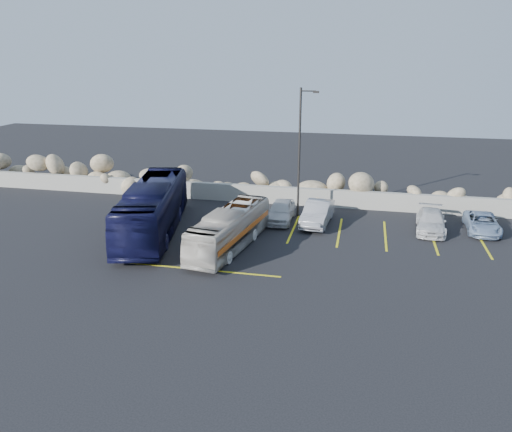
% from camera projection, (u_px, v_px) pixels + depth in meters
% --- Properties ---
extents(ground, '(90.00, 90.00, 0.00)m').
position_uv_depth(ground, '(218.00, 273.00, 23.63)').
color(ground, black).
rests_on(ground, ground).
extents(seawall, '(60.00, 0.40, 1.20)m').
position_uv_depth(seawall, '(267.00, 194.00, 34.58)').
color(seawall, gray).
rests_on(seawall, ground).
extents(riprap_pile, '(54.00, 2.80, 2.60)m').
position_uv_depth(riprap_pile, '(270.00, 181.00, 35.48)').
color(riprap_pile, '#8A7B5A').
rests_on(riprap_pile, ground).
extents(parking_lines, '(18.16, 9.36, 0.01)m').
position_uv_depth(parking_lines, '(326.00, 240.00, 27.85)').
color(parking_lines, gold).
rests_on(parking_lines, ground).
extents(lamppost, '(1.14, 0.18, 8.00)m').
position_uv_depth(lamppost, '(300.00, 150.00, 30.60)').
color(lamppost, '#282624').
rests_on(lamppost, ground).
extents(vintage_bus, '(2.87, 7.81, 2.13)m').
position_uv_depth(vintage_bus, '(230.00, 229.00, 26.39)').
color(vintage_bus, beige).
rests_on(vintage_bus, ground).
extents(tour_coach, '(4.71, 10.88, 2.95)m').
position_uv_depth(tour_coach, '(153.00, 208.00, 28.55)').
color(tour_coach, black).
rests_on(tour_coach, ground).
extents(car_a, '(1.52, 3.76, 1.28)m').
position_uv_depth(car_a, '(281.00, 211.00, 30.81)').
color(car_a, silver).
rests_on(car_a, ground).
extents(car_b, '(1.82, 4.31, 1.38)m').
position_uv_depth(car_b, '(317.00, 213.00, 30.25)').
color(car_b, '#A09FA4').
rests_on(car_b, ground).
extents(car_c, '(1.92, 4.09, 1.15)m').
position_uv_depth(car_c, '(431.00, 221.00, 29.11)').
color(car_c, silver).
rests_on(car_c, ground).
extents(car_d, '(1.89, 3.85, 1.05)m').
position_uv_depth(car_d, '(482.00, 223.00, 28.99)').
color(car_d, '#7E95B3').
rests_on(car_d, ground).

